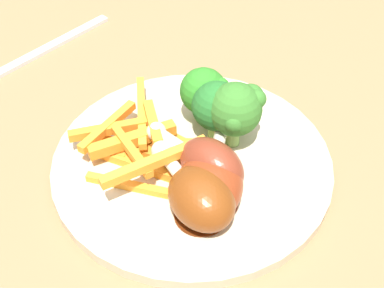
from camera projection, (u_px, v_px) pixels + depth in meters
name	position (u px, v px, depth m)	size (l,w,h in m)	color
dining_table	(223.00, 287.00, 0.55)	(1.17, 0.66, 0.73)	#8E6B47
dinner_plate	(192.00, 163.00, 0.51)	(0.27, 0.27, 0.01)	beige
broccoli_floret_front	(235.00, 106.00, 0.49)	(0.06, 0.06, 0.07)	#78A451
broccoli_floret_middle	(217.00, 106.00, 0.50)	(0.05, 0.05, 0.06)	#7FB456
broccoli_floret_back	(208.00, 92.00, 0.52)	(0.05, 0.05, 0.06)	#8FB156
carrot_fries_pile	(143.00, 145.00, 0.50)	(0.16, 0.14, 0.04)	orange
chicken_drumstick_near	(200.00, 199.00, 0.44)	(0.12, 0.07, 0.05)	#53210B
chicken_drumstick_far	(208.00, 164.00, 0.47)	(0.11, 0.09, 0.05)	#561D12
chicken_drumstick_extra	(210.00, 183.00, 0.46)	(0.13, 0.08, 0.04)	#5F1E0E
fork	(49.00, 47.00, 0.66)	(0.19, 0.01, 0.01)	silver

